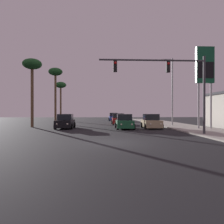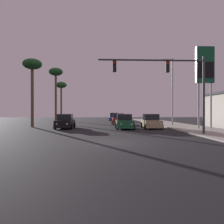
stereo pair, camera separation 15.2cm
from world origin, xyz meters
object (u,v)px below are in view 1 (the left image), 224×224
(car_black, at_px, (65,122))
(car_green, at_px, (124,122))
(palm_tree_near, at_px, (32,68))
(traffic_light_mast, at_px, (173,77))
(car_red, at_px, (118,119))
(palm_tree_mid, at_px, (55,75))
(gas_station_sign, at_px, (205,69))
(street_lamp, at_px, (171,88))
(car_blue, at_px, (113,117))
(car_tan, at_px, (151,122))
(palm_tree_far, at_px, (61,87))

(car_black, bearing_deg, car_green, 172.77)
(car_green, distance_m, palm_tree_near, 13.56)
(traffic_light_mast, distance_m, palm_tree_near, 18.02)
(car_red, relative_size, palm_tree_mid, 0.46)
(gas_station_sign, relative_size, palm_tree_near, 1.04)
(traffic_light_mast, bearing_deg, car_red, 102.04)
(palm_tree_mid, bearing_deg, street_lamp, -27.93)
(car_blue, distance_m, palm_tree_mid, 15.36)
(car_green, distance_m, car_black, 6.87)
(car_tan, height_order, palm_tree_far, palm_tree_far)
(car_black, xyz_separation_m, street_lamp, (13.61, 3.21, 4.36))
(car_red, bearing_deg, palm_tree_mid, -21.59)
(car_red, xyz_separation_m, car_black, (-6.82, -7.76, 0.00))
(car_green, height_order, car_black, same)
(car_blue, relative_size, gas_station_sign, 0.48)
(car_green, xyz_separation_m, palm_tree_near, (-11.33, 3.19, 6.73))
(street_lamp, distance_m, palm_tree_mid, 19.78)
(car_tan, distance_m, car_black, 10.01)
(palm_tree_mid, bearing_deg, traffic_light_mast, -55.61)
(traffic_light_mast, height_order, palm_tree_near, palm_tree_near)
(palm_tree_near, bearing_deg, traffic_light_mast, -34.70)
(traffic_light_mast, relative_size, gas_station_sign, 0.99)
(street_lamp, bearing_deg, palm_tree_far, 133.49)
(car_red, relative_size, gas_station_sign, 0.48)
(palm_tree_mid, bearing_deg, car_tan, -43.13)
(car_blue, relative_size, traffic_light_mast, 0.48)
(car_red, relative_size, traffic_light_mast, 0.49)
(car_black, height_order, palm_tree_mid, palm_tree_mid)
(car_black, xyz_separation_m, traffic_light_mast, (10.13, -7.78, 4.05))
(car_red, distance_m, car_black, 10.33)
(car_tan, bearing_deg, car_blue, -79.29)
(palm_tree_far, bearing_deg, street_lamp, -46.51)
(car_blue, bearing_deg, palm_tree_far, -8.16)
(car_blue, xyz_separation_m, car_tan, (3.17, -21.16, 0.00))
(palm_tree_near, bearing_deg, car_red, 25.49)
(car_red, distance_m, street_lamp, 9.26)
(gas_station_sign, xyz_separation_m, palm_tree_far, (-20.18, 24.46, 0.67))
(car_black, bearing_deg, car_blue, -108.52)
(palm_tree_mid, bearing_deg, palm_tree_near, -94.92)
(car_green, xyz_separation_m, palm_tree_far, (-11.38, 23.19, 6.53))
(car_green, xyz_separation_m, gas_station_sign, (8.80, -1.27, 5.86))
(traffic_light_mast, distance_m, street_lamp, 11.53)
(car_tan, distance_m, palm_tree_far, 27.83)
(car_tan, height_order, gas_station_sign, gas_station_sign)
(car_green, height_order, palm_tree_far, palm_tree_far)
(street_lamp, bearing_deg, palm_tree_near, -177.32)
(car_red, height_order, street_lamp, street_lamp)
(traffic_light_mast, xyz_separation_m, palm_tree_mid, (-13.79, 20.14, 3.43))
(street_lamp, bearing_deg, palm_tree_mid, 152.07)
(car_green, relative_size, car_black, 1.01)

